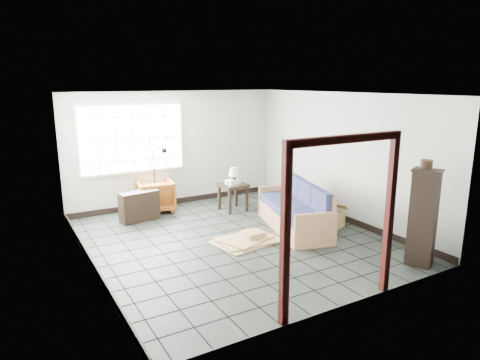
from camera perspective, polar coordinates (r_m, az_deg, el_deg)
ground at (r=7.85m, az=-0.76°, el=-7.93°), size 5.50×5.50×0.00m
room_shell at (r=7.44m, az=-0.90°, el=4.30°), size 5.02×5.52×2.61m
window_panel at (r=9.53m, az=-14.15°, el=5.36°), size 2.32×0.08×1.52m
doorway_trim at (r=5.34m, az=13.54°, el=-2.87°), size 1.80×0.08×2.20m
futon_sofa at (r=8.37m, az=7.58°, el=-4.29°), size 1.30×2.21×0.92m
armchair at (r=9.59m, az=-11.24°, el=-1.88°), size 0.81×0.77×0.77m
side_table at (r=9.43m, az=-0.95°, el=-1.14°), size 0.58×0.58×0.61m
table_lamp at (r=9.34m, az=-0.80°, el=0.99°), size 0.31×0.31×0.36m
projector at (r=9.37m, az=-0.97°, el=-0.25°), size 0.30×0.25×0.10m
floor_lamp at (r=9.49m, az=-10.68°, el=0.51°), size 0.40×0.26×1.47m
console_shelf at (r=9.03m, az=-13.28°, el=-3.41°), size 0.83×0.43×0.61m
tall_shelf at (r=7.14m, az=23.22°, el=-4.60°), size 0.46×0.51×1.53m
pot at (r=7.01m, az=23.62°, el=1.95°), size 0.22×0.22×0.13m
open_box at (r=8.61m, az=11.95°, el=-5.19°), size 0.85×0.59×0.44m
cardboard_pile at (r=7.74m, az=0.99°, el=-7.91°), size 1.27×1.00×0.17m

